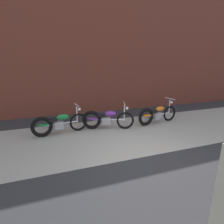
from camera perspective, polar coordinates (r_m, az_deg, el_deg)
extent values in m
plane|color=#2D2D30|center=(5.13, 9.32, -14.06)|extent=(80.00, 80.00, 0.00)
cube|color=#9E998E|center=(6.56, 2.02, -7.04)|extent=(36.00, 3.50, 0.01)
cube|color=brown|center=(9.37, -5.87, 18.32)|extent=(36.00, 0.50, 5.98)
torus|color=black|center=(6.90, -10.62, -3.15)|extent=(0.68, 0.18, 0.68)
torus|color=black|center=(6.67, -21.38, -4.43)|extent=(0.74, 0.23, 0.73)
cylinder|color=silver|center=(6.75, -15.92, -3.57)|extent=(1.23, 0.23, 0.06)
cube|color=#99999E|center=(6.75, -16.56, -3.99)|extent=(0.35, 0.26, 0.28)
ellipsoid|color=#197A38|center=(6.69, -15.40, -1.54)|extent=(0.46, 0.25, 0.20)
ellipsoid|color=#197A38|center=(6.65, -21.00, -3.89)|extent=(0.46, 0.24, 0.10)
cube|color=black|center=(6.65, -18.39, -2.43)|extent=(0.31, 0.24, 0.08)
cylinder|color=silver|center=(6.80, -11.07, -0.72)|extent=(0.05, 0.05, 0.62)
cylinder|color=silver|center=(6.71, -11.23, 2.24)|extent=(0.11, 0.58, 0.03)
sphere|color=white|center=(6.78, -10.34, 0.85)|extent=(0.11, 0.11, 0.11)
cylinder|color=silver|center=(6.88, -18.71, -4.50)|extent=(0.55, 0.14, 0.06)
torus|color=black|center=(6.98, 4.21, -2.70)|extent=(0.67, 0.29, 0.68)
torus|color=black|center=(6.99, -6.48, -2.53)|extent=(0.73, 0.36, 0.73)
cylinder|color=silver|center=(6.95, -1.14, -2.41)|extent=(1.19, 0.45, 0.06)
cube|color=#99999E|center=(6.96, -1.79, -2.72)|extent=(0.37, 0.31, 0.28)
ellipsoid|color=#6B2D93|center=(6.88, -0.48, -0.50)|extent=(0.48, 0.32, 0.20)
ellipsoid|color=#6B2D93|center=(6.96, -6.08, -2.06)|extent=(0.47, 0.31, 0.10)
cube|color=black|center=(6.90, -3.47, -0.99)|extent=(0.33, 0.28, 0.08)
cylinder|color=silver|center=(6.89, 3.93, -0.25)|extent=(0.06, 0.06, 0.62)
cylinder|color=silver|center=(6.80, 3.99, 2.67)|extent=(0.22, 0.56, 0.03)
sphere|color=white|center=(6.85, 4.79, 1.20)|extent=(0.11, 0.11, 0.11)
cylinder|color=silver|center=(7.14, -3.70, -2.96)|extent=(0.54, 0.23, 0.06)
torus|color=black|center=(8.32, 17.77, -0.43)|extent=(0.68, 0.18, 0.68)
torus|color=black|center=(7.46, 10.75, -1.54)|extent=(0.74, 0.24, 0.73)
cylinder|color=silver|center=(7.86, 14.47, -0.76)|extent=(1.23, 0.24, 0.06)
cube|color=#99999E|center=(7.82, 14.01, -1.12)|extent=(0.35, 0.27, 0.28)
ellipsoid|color=orange|center=(7.86, 15.02, 1.00)|extent=(0.46, 0.25, 0.20)
ellipsoid|color=orange|center=(7.47, 11.07, -1.05)|extent=(0.46, 0.24, 0.10)
cube|color=black|center=(7.63, 13.00, 0.25)|extent=(0.31, 0.24, 0.08)
cylinder|color=silver|center=(8.21, 17.75, 1.62)|extent=(0.05, 0.05, 0.62)
cylinder|color=silver|center=(8.14, 17.96, 4.08)|extent=(0.12, 0.58, 0.03)
sphere|color=white|center=(8.24, 18.34, 2.91)|extent=(0.11, 0.11, 0.11)
cylinder|color=silver|center=(7.80, 11.93, -1.65)|extent=(0.55, 0.14, 0.06)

